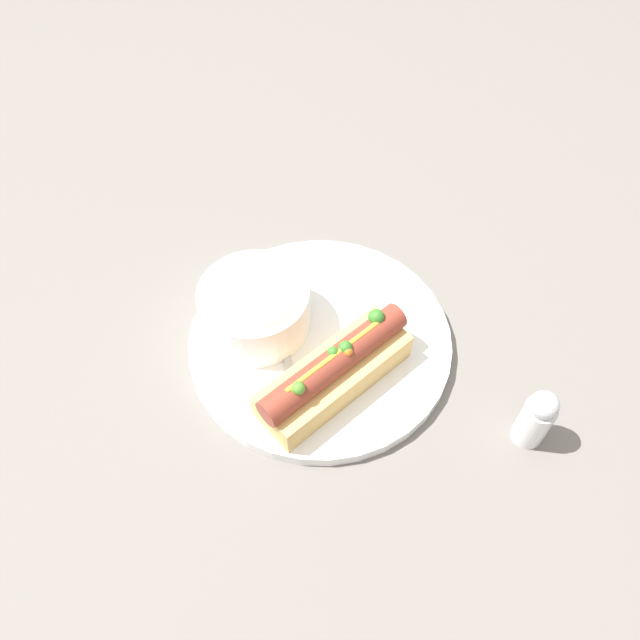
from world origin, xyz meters
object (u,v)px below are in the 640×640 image
soup_bowl (255,306)px  spoon (282,333)px  salt_shaker (536,418)px  hot_dog (335,371)px

soup_bowl → spoon: (0.02, -0.03, -0.03)m
spoon → salt_shaker: (0.18, -0.21, 0.02)m
soup_bowl → salt_shaker: salt_shaker is taller
hot_dog → soup_bowl: hot_dog is taller
soup_bowl → spoon: size_ratio=0.77×
spoon → hot_dog: bearing=-149.4°
hot_dog → spoon: bearing=90.9°
soup_bowl → salt_shaker: 0.31m
soup_bowl → salt_shaker: (0.19, -0.24, -0.01)m
soup_bowl → spoon: bearing=-54.5°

